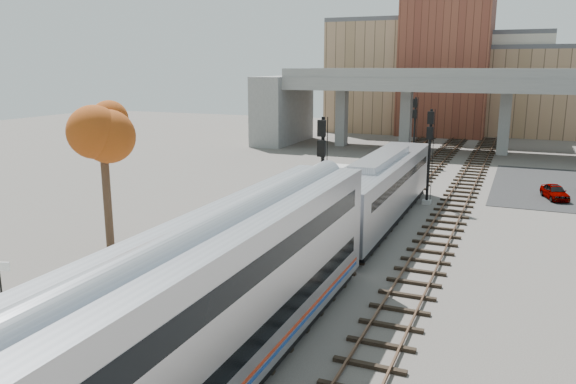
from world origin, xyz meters
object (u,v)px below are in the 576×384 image
Objects in this scene: signal_mast_far at (414,132)px; car_a at (555,192)px; tree at (102,132)px; signal_mast_near at (322,181)px; signal_mast_mid at (429,158)px; locomotive at (380,187)px; coach at (179,333)px.

signal_mast_far is 17.37m from car_a.
tree is (-10.29, -33.54, 3.06)m from signal_mast_far.
car_a is at bearing 52.16° from signal_mast_near.
locomotive is at bearing -108.39° from signal_mast_mid.
tree reaches higher than car_a.
car_a is (10.60, 11.17, -1.68)m from locomotive.
signal_mast_near is 20.90m from car_a.
signal_mast_far is at bearing 95.28° from locomotive.
tree reaches higher than coach.
tree is at bearing -107.07° from signal_mast_far.
coach is at bearing -124.88° from car_a.
locomotive is at bearing -84.72° from signal_mast_far.
coach is 7.61× the size of car_a.
signal_mast_mid is at bearing 71.61° from locomotive.
signal_mast_mid reaches higher than coach.
coach reaches higher than locomotive.
signal_mast_near is 1.05× the size of signal_mast_far.
tree is at bearing 136.46° from coach.
tree is at bearing -153.73° from car_a.
signal_mast_far is 2.05× the size of car_a.
signal_mast_mid is (4.10, 11.19, -0.16)m from signal_mast_near.
signal_mast_mid is at bearing -76.20° from signal_mast_far.
tree is at bearing -130.52° from signal_mast_mid.
locomotive is 2.83× the size of signal_mast_far.
signal_mast_mid is at bearing -166.52° from car_a.
coach is 3.71× the size of signal_mast_far.
locomotive is 5.80× the size of car_a.
signal_mast_mid is 10.39m from car_a.
signal_mast_mid is 22.36m from tree.
tree is (-12.39, 11.78, 3.55)m from coach.
locomotive is 5.72m from signal_mast_near.
tree is at bearing -138.86° from locomotive.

